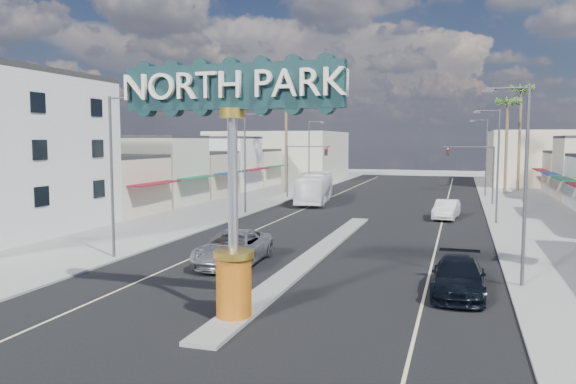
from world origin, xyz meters
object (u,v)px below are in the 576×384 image
Objects in this scene: streetlight_r_far at (485,154)px; palm_right_far at (521,95)px; gateway_sign at (232,160)px; streetlight_l_near at (114,168)px; streetlight_r_near at (522,176)px; palm_left_far at (286,100)px; streetlight_r_mid at (496,160)px; suv_left at (233,248)px; streetlight_l_far at (310,152)px; streetlight_l_mid at (247,158)px; traffic_signal_left at (303,161)px; city_bus at (315,188)px; traffic_signal_right at (475,163)px; car_parked_right at (446,210)px; suv_right at (458,277)px; palm_right_mid at (508,107)px.

palm_right_far is (4.57, 10.00, 7.32)m from streetlight_r_far.
streetlight_l_near is at bearing 142.45° from gateway_sign.
streetlight_r_near is at bearing -90.00° from streetlight_r_far.
streetlight_r_mid is at bearing -40.48° from palm_left_far.
streetlight_l_far is at bearing 96.26° from suv_left.
streetlight_l_mid and streetlight_r_far have the same top height.
streetlight_l_far is at bearing 180.00° from streetlight_r_far.
traffic_signal_left is 34.03m from streetlight_l_near.
suv_left is (-3.64, 8.65, -5.04)m from gateway_sign.
streetlight_l_near is 1.41× the size of suv_left.
traffic_signal_left is at bearing -81.14° from streetlight_l_far.
streetlight_l_near is at bearing -116.42° from streetlight_r_far.
suv_left is 30.02m from city_bus.
palm_right_far is at bearing 75.97° from gateway_sign.
palm_left_far is 2.05× the size of suv_left.
streetlight_r_near is at bearing -95.02° from palm_right_far.
palm_right_far is at bearing 84.98° from streetlight_r_near.
traffic_signal_right is 21.20m from streetlight_l_far.
traffic_signal_right reaches higher than car_parked_right.
suv_right is (-7.12, -53.96, -11.60)m from palm_right_far.
streetlight_r_far is 7.30m from palm_right_mid.
streetlight_r_near reaches higher than car_parked_right.
streetlight_l_near is at bearing -103.86° from city_bus.
streetlight_l_far is 24.41m from palm_right_mid.
suv_left is at bearing -126.01° from streetlight_r_mid.
suv_right is (-5.12, -47.96, -9.82)m from palm_right_mid.
streetlight_l_mid is 1.83× the size of car_parked_right.
city_bus is (3.56, 30.47, -3.47)m from streetlight_l_near.
streetlight_l_mid is 1.41× the size of suv_left.
streetlight_l_near is 0.74× the size of palm_right_mid.
gateway_sign is 0.80× the size of city_bus.
palm_left_far is at bearing 93.67° from streetlight_l_near.
traffic_signal_left and traffic_signal_right have the same top height.
car_parked_right is at bearing 51.81° from streetlight_l_near.
palm_right_mid reaches higher than car_parked_right.
streetlight_r_far is 0.78× the size of city_bus.
traffic_signal_left is 33.99m from suv_left.
palm_right_mid is 26.77m from car_parked_right.
car_parked_right is (-3.66, 1.87, -4.25)m from streetlight_r_mid.
traffic_signal_left is at bearing 116.09° from city_bus.
streetlight_l_near is 1.00× the size of streetlight_r_far.
streetlight_r_far reaches higher than suv_right.
streetlight_r_near and streetlight_r_far have the same top height.
streetlight_r_mid is at bearing 50.93° from suv_left.
streetlight_r_near is 14.70m from suv_left.
suv_left is at bearing -111.03° from traffic_signal_right.
streetlight_r_near is at bearing -67.60° from city_bus.
streetlight_l_near and streetlight_l_mid have the same top height.
streetlight_l_far reaches higher than traffic_signal_left.
city_bus is at bearing 100.12° from gateway_sign.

